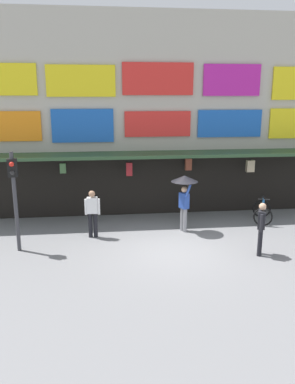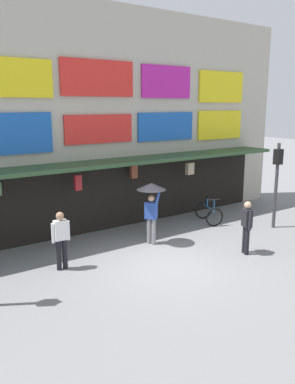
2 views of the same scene
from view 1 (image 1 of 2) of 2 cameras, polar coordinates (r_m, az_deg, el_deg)
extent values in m
plane|color=slate|center=(12.60, 3.95, -8.53)|extent=(80.00, 80.00, 0.00)
cube|color=#B2AD9E|center=(16.19, 1.20, 11.16)|extent=(18.00, 1.20, 8.00)
cube|color=#2D4C2D|center=(15.05, 1.84, 5.56)|extent=(15.30, 1.40, 0.12)
cube|color=yellow|center=(15.82, -20.96, 15.29)|extent=(2.66, 0.08, 1.17)
cube|color=yellow|center=(15.39, -9.82, 15.89)|extent=(2.61, 0.08, 1.17)
cube|color=red|center=(15.53, 1.57, 16.37)|extent=(2.78, 0.08, 1.22)
cube|color=#B71E93|center=(16.21, 12.37, 15.85)|extent=(2.31, 0.08, 1.21)
cube|color=orange|center=(15.86, -20.40, 9.08)|extent=(2.75, 0.08, 1.14)
cube|color=blue|center=(15.43, -9.55, 9.63)|extent=(2.39, 0.08, 1.28)
cube|color=red|center=(15.56, 1.52, 10.02)|extent=(2.64, 0.08, 1.00)
cube|color=blue|center=(16.24, 12.05, 9.87)|extent=(2.64, 0.08, 1.09)
cylinder|color=black|center=(15.12, -12.45, 4.59)|extent=(0.02, 0.02, 0.24)
cube|color=#477042|center=(15.17, -12.39, 3.44)|extent=(0.23, 0.14, 0.38)
cylinder|color=black|center=(14.94, -2.74, 4.80)|extent=(0.02, 0.02, 0.24)
cube|color=maroon|center=(15.01, -2.72, 3.39)|extent=(0.23, 0.14, 0.51)
cylinder|color=black|center=(15.61, 6.09, 5.25)|extent=(0.02, 0.02, 0.18)
cube|color=brown|center=(15.66, 6.06, 4.09)|extent=(0.26, 0.15, 0.47)
cylinder|color=black|center=(16.06, 15.02, 4.98)|extent=(0.02, 0.02, 0.24)
cube|color=tan|center=(16.11, 14.94, 3.73)|extent=(0.31, 0.19, 0.47)
cube|color=black|center=(15.96, 1.45, 1.13)|extent=(15.30, 0.04, 2.50)
cylinder|color=#38383D|center=(12.70, -18.94, -1.47)|extent=(0.12, 0.12, 3.20)
cube|color=black|center=(12.46, -19.34, 3.41)|extent=(0.30, 0.27, 0.56)
sphere|color=red|center=(12.32, -19.46, 3.89)|extent=(0.15, 0.15, 0.15)
sphere|color=black|center=(12.36, -19.36, 2.70)|extent=(0.15, 0.15, 0.15)
torus|color=black|center=(15.27, 16.69, -3.56)|extent=(0.70, 0.30, 0.72)
torus|color=black|center=(16.32, 16.51, -2.40)|extent=(0.70, 0.30, 0.72)
cylinder|color=#1E66A8|center=(15.73, 16.66, -2.09)|extent=(0.39, 0.95, 0.05)
cylinder|color=#1E66A8|center=(15.84, 16.68, -1.33)|extent=(0.04, 0.04, 0.35)
cube|color=black|center=(15.79, 16.73, -0.67)|extent=(0.16, 0.22, 0.06)
cylinder|color=#1E66A8|center=(15.23, 16.79, -1.96)|extent=(0.04, 0.04, 0.50)
cylinder|color=black|center=(15.17, 16.86, -1.05)|extent=(0.43, 0.18, 0.04)
cylinder|color=gray|center=(14.21, 5.14, -3.98)|extent=(0.14, 0.14, 0.88)
cylinder|color=gray|center=(14.08, 5.57, -4.17)|extent=(0.14, 0.14, 0.88)
cube|color=#28479E|center=(13.93, 5.42, -1.26)|extent=(0.35, 0.42, 0.56)
sphere|color=tan|center=(13.83, 5.46, 0.37)|extent=(0.22, 0.22, 0.22)
cylinder|color=#28479E|center=(14.12, 4.89, -1.26)|extent=(0.09, 0.09, 0.56)
cylinder|color=#28479E|center=(13.66, 6.01, 0.14)|extent=(0.23, 0.09, 0.48)
cylinder|color=#4C3823|center=(13.64, 6.02, 0.57)|extent=(0.02, 0.02, 0.55)
cone|color=black|center=(13.74, 5.50, 1.99)|extent=(0.96, 0.96, 0.22)
cylinder|color=black|center=(12.63, 16.30, -6.89)|extent=(0.14, 0.14, 0.88)
cylinder|color=black|center=(12.47, 16.28, -7.18)|extent=(0.14, 0.14, 0.88)
cube|color=#232328|center=(12.31, 16.52, -3.91)|extent=(0.35, 0.42, 0.56)
sphere|color=tan|center=(12.20, 16.66, -2.07)|extent=(0.22, 0.22, 0.22)
cylinder|color=#232328|center=(12.54, 16.53, -3.82)|extent=(0.09, 0.09, 0.56)
cylinder|color=#232328|center=(12.12, 16.48, -4.44)|extent=(0.09, 0.09, 0.56)
cylinder|color=black|center=(13.62, -7.69, -4.87)|extent=(0.14, 0.14, 0.88)
cylinder|color=black|center=(13.64, -8.44, -4.88)|extent=(0.14, 0.14, 0.88)
cube|color=white|center=(13.41, -8.17, -1.97)|extent=(0.37, 0.24, 0.56)
sphere|color=#A87A5B|center=(13.31, -8.23, -0.27)|extent=(0.22, 0.22, 0.22)
cylinder|color=white|center=(13.41, -7.23, -2.16)|extent=(0.09, 0.09, 0.56)
cylinder|color=white|center=(13.45, -9.10, -2.18)|extent=(0.09, 0.09, 0.56)
camera|label=2|loc=(5.31, -62.72, 3.27)|focal=36.77mm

